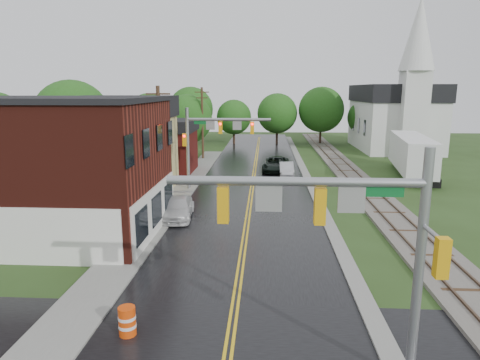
# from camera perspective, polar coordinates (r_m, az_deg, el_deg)

# --- Properties ---
(main_road) EXTENTS (10.00, 90.00, 0.02)m
(main_road) POSITION_cam_1_polar(r_m,az_deg,el_deg) (40.67, 1.70, -0.41)
(main_road) COLOR black
(main_road) RESTS_ON ground
(curb_right) EXTENTS (0.80, 70.00, 0.12)m
(curb_right) POSITION_cam_1_polar(r_m,az_deg,el_deg) (45.75, 8.67, 0.85)
(curb_right) COLOR gray
(curb_right) RESTS_ON ground
(sidewalk_left) EXTENTS (2.40, 50.00, 0.12)m
(sidewalk_left) POSITION_cam_1_polar(r_m,az_deg,el_deg) (36.54, -8.31, -1.96)
(sidewalk_left) COLOR gray
(sidewalk_left) RESTS_ON ground
(brick_building) EXTENTS (14.30, 10.30, 8.30)m
(brick_building) POSITION_cam_1_polar(r_m,az_deg,el_deg) (28.59, -25.15, 1.65)
(brick_building) COLOR #47160F
(brick_building) RESTS_ON ground
(yellow_house) EXTENTS (8.00, 7.00, 6.40)m
(yellow_house) POSITION_cam_1_polar(r_m,az_deg,el_deg) (38.12, -15.25, 3.23)
(yellow_house) COLOR tan
(yellow_house) RESTS_ON ground
(darkred_building) EXTENTS (7.00, 6.00, 4.40)m
(darkred_building) POSITION_cam_1_polar(r_m,az_deg,el_deg) (46.54, -10.51, 3.72)
(darkred_building) COLOR #3F0F0C
(darkred_building) RESTS_ON ground
(church) EXTENTS (10.40, 18.40, 20.00)m
(church) POSITION_cam_1_polar(r_m,az_deg,el_deg) (66.24, 20.19, 8.76)
(church) COLOR silver
(church) RESTS_ON ground
(railroad) EXTENTS (3.20, 80.00, 0.30)m
(railroad) POSITION_cam_1_polar(r_m,az_deg,el_deg) (46.38, 14.35, 0.90)
(railroad) COLOR #59544C
(railroad) RESTS_ON ground
(traffic_signal_near) EXTENTS (7.34, 0.30, 7.20)m
(traffic_signal_near) POSITION_cam_1_polar(r_m,az_deg,el_deg) (12.51, 13.96, -5.82)
(traffic_signal_near) COLOR gray
(traffic_signal_near) RESTS_ON ground
(traffic_signal_far) EXTENTS (7.34, 0.43, 7.20)m
(traffic_signal_far) POSITION_cam_1_polar(r_m,az_deg,el_deg) (37.19, -3.77, 6.17)
(traffic_signal_far) COLOR gray
(traffic_signal_far) RESTS_ON ground
(utility_pole_b) EXTENTS (1.80, 0.28, 9.00)m
(utility_pole_b) POSITION_cam_1_polar(r_m,az_deg,el_deg) (32.94, -10.63, 4.80)
(utility_pole_b) COLOR #382616
(utility_pole_b) RESTS_ON ground
(utility_pole_c) EXTENTS (1.80, 0.28, 9.00)m
(utility_pole_c) POSITION_cam_1_polar(r_m,az_deg,el_deg) (54.44, -5.04, 7.72)
(utility_pole_c) COLOR #382616
(utility_pole_c) RESTS_ON ground
(tree_left_b) EXTENTS (7.60, 7.60, 9.69)m
(tree_left_b) POSITION_cam_1_polar(r_m,az_deg,el_deg) (45.84, -21.27, 7.42)
(tree_left_b) COLOR black
(tree_left_b) RESTS_ON ground
(tree_left_c) EXTENTS (6.00, 6.00, 7.65)m
(tree_left_c) POSITION_cam_1_polar(r_m,az_deg,el_deg) (52.00, -13.47, 7.01)
(tree_left_c) COLOR black
(tree_left_c) RESTS_ON ground
(tree_left_e) EXTENTS (6.40, 6.40, 8.16)m
(tree_left_e) POSITION_cam_1_polar(r_m,az_deg,el_deg) (56.64, -6.83, 7.94)
(tree_left_e) COLOR black
(tree_left_e) RESTS_ON ground
(suv_dark) EXTENTS (3.16, 5.89, 1.57)m
(suv_dark) POSITION_cam_1_polar(r_m,az_deg,el_deg) (46.43, 4.81, 2.10)
(suv_dark) COLOR black
(suv_dark) RESTS_ON ground
(sedan_silver) EXTENTS (1.43, 4.08, 1.34)m
(sedan_silver) POSITION_cam_1_polar(r_m,az_deg,el_deg) (44.35, 6.20, 1.45)
(sedan_silver) COLOR #A1A2A6
(sedan_silver) RESTS_ON ground
(pickup_white) EXTENTS (2.30, 4.93, 1.39)m
(pickup_white) POSITION_cam_1_polar(r_m,az_deg,el_deg) (29.85, -8.25, -3.74)
(pickup_white) COLOR silver
(pickup_white) RESTS_ON ground
(semi_trailer) EXTENTS (4.83, 13.38, 4.07)m
(semi_trailer) POSITION_cam_1_polar(r_m,az_deg,el_deg) (46.89, 21.92, 3.37)
(semi_trailer) COLOR black
(semi_trailer) RESTS_ON ground
(construction_barrel) EXTENTS (0.65, 0.65, 1.10)m
(construction_barrel) POSITION_cam_1_polar(r_m,az_deg,el_deg) (16.69, -14.81, -17.76)
(construction_barrel) COLOR #D73F09
(construction_barrel) RESTS_ON ground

